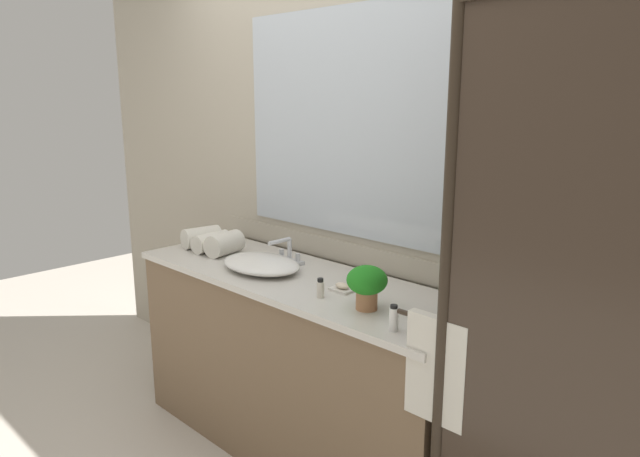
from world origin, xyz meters
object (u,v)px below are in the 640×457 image
Objects in this scene: faucet at (288,254)px; potted_plant at (367,283)px; amenity_bottle_conditioner at (394,318)px; rolled_towel_far_edge at (225,244)px; soap_dish at (342,288)px; amenity_bottle_body_wash at (320,288)px; rolled_towel_near_edge at (202,237)px; sink_basin at (261,264)px; rolled_towel_middle at (211,242)px.

faucet is 0.97× the size of potted_plant.
amenity_bottle_conditioner is 1.26m from rolled_towel_far_edge.
amenity_bottle_body_wash is (-0.01, -0.12, 0.02)m from soap_dish.
potted_plant is 2.12× the size of amenity_bottle_body_wash.
potted_plant is 0.23m from amenity_bottle_conditioner.
rolled_towel_far_edge reaches higher than rolled_towel_near_edge.
sink_basin is 0.36m from rolled_towel_far_edge.
potted_plant reaches higher than soap_dish.
soap_dish is 0.83m from rolled_towel_far_edge.
faucet is at bearing 15.84° from rolled_towel_middle.
rolled_towel_near_edge is at bearing 174.17° from sink_basin.
amenity_bottle_conditioner is 0.48× the size of rolled_towel_near_edge.
rolled_towel_middle reaches higher than amenity_bottle_conditioner.
amenity_bottle_conditioner is at bearing -7.92° from rolled_towel_middle.
amenity_bottle_body_wash is at bearing -172.39° from potted_plant.
soap_dish is (0.48, 0.04, -0.02)m from sink_basin.
potted_plant is at bearing -5.24° from rolled_towel_far_edge.
rolled_towel_near_edge is at bearing 175.17° from potted_plant.
rolled_towel_near_edge is 0.22m from rolled_towel_far_edge.
faucet is at bearing 165.01° from soap_dish.
amenity_bottle_conditioner is 1.48m from rolled_towel_near_edge.
faucet is 0.37m from rolled_towel_far_edge.
faucet is 0.95m from amenity_bottle_conditioner.
faucet is 0.73m from potted_plant.
amenity_bottle_body_wash is 0.83m from rolled_towel_far_edge.
amenity_bottle_body_wash is at bearing -28.13° from faucet.
amenity_bottle_conditioner is at bearing -19.63° from faucet.
potted_plant is 1.75× the size of soap_dish.
faucet is 0.53m from amenity_bottle_body_wash.
sink_basin is 2.13× the size of rolled_towel_near_edge.
sink_basin is 4.30× the size of soap_dish.
soap_dish is (-0.21, 0.09, -0.09)m from potted_plant.
rolled_towel_far_edge is at bearing 179.78° from soap_dish.
rolled_towel_near_edge is (-1.26, 0.11, -0.05)m from potted_plant.
amenity_bottle_conditioner is 0.43m from amenity_bottle_body_wash.
sink_basin is 0.91m from amenity_bottle_conditioner.
sink_basin reaches higher than soap_dish.
amenity_bottle_body_wash is 0.40× the size of rolled_towel_middle.
amenity_bottle_conditioner is (0.90, -0.32, 0.00)m from faucet.
amenity_bottle_conditioner is at bearing -9.30° from sink_basin.
rolled_towel_near_edge is (-1.47, 0.21, 0.01)m from amenity_bottle_conditioner.
rolled_towel_far_edge is at bearing -2.85° from rolled_towel_near_edge.
faucet reaches higher than amenity_bottle_body_wash.
rolled_towel_far_edge is (0.11, 0.01, 0.01)m from rolled_towel_middle.
rolled_towel_near_edge is (-0.57, 0.06, 0.02)m from sink_basin.
soap_dish is at bearing -0.22° from rolled_towel_far_edge.
potted_plant is 0.23m from amenity_bottle_body_wash.
rolled_towel_middle reaches higher than sink_basin.
faucet is 1.70× the size of soap_dish.
soap_dish is 0.46m from amenity_bottle_conditioner.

